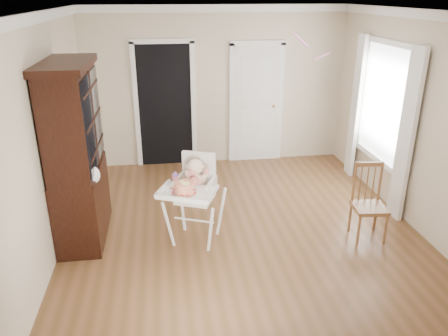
{
  "coord_description": "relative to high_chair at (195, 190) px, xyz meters",
  "views": [
    {
      "loc": [
        -0.94,
        -4.96,
        2.89
      ],
      "look_at": [
        -0.27,
        -0.31,
        0.99
      ],
      "focal_mm": 35.0,
      "sensor_mm": 36.0,
      "label": 1
    }
  ],
  "objects": [
    {
      "name": "closet_door",
      "position": [
        1.32,
        2.69,
        0.33
      ],
      "size": [
        0.96,
        0.09,
        2.13
      ],
      "color": "white",
      "rests_on": "wall_back"
    },
    {
      "name": "crown_molding",
      "position": [
        0.62,
        0.22,
        1.95
      ],
      "size": [
        4.5,
        5.0,
        0.12
      ],
      "primitive_type": null,
      "color": "white",
      "rests_on": "ceiling"
    },
    {
      "name": "floor",
      "position": [
        0.62,
        0.22,
        -0.69
      ],
      "size": [
        5.0,
        5.0,
        0.0
      ],
      "primitive_type": "plane",
      "color": "brown",
      "rests_on": "ground"
    },
    {
      "name": "high_chair",
      "position": [
        0.0,
        0.0,
        0.0
      ],
      "size": [
        0.89,
        0.98,
        1.13
      ],
      "rotation": [
        0.0,
        0.0,
        -0.4
      ],
      "color": "white",
      "rests_on": "floor"
    },
    {
      "name": "china_cabinet",
      "position": [
        -1.37,
        0.33,
        0.4
      ],
      "size": [
        0.58,
        1.3,
        2.19
      ],
      "color": "black",
      "rests_on": "floor"
    },
    {
      "name": "sippy_cup",
      "position": [
        -0.22,
        0.0,
        0.16
      ],
      "size": [
        0.07,
        0.07,
        0.17
      ],
      "rotation": [
        0.0,
        0.0,
        -0.4
      ],
      "color": "#FE9BBA",
      "rests_on": "high_chair"
    },
    {
      "name": "streamer",
      "position": [
        1.6,
        1.26,
        1.58
      ],
      "size": [
        0.09,
        0.49,
        0.15
      ],
      "primitive_type": null,
      "rotation": [
        0.26,
        0.0,
        0.13
      ],
      "color": "pink",
      "rests_on": "ceiling"
    },
    {
      "name": "doorway",
      "position": [
        -0.28,
        2.7,
        0.41
      ],
      "size": [
        1.06,
        0.05,
        2.22
      ],
      "color": "black",
      "rests_on": "wall_back"
    },
    {
      "name": "window_right",
      "position": [
        2.8,
        1.02,
        0.59
      ],
      "size": [
        0.13,
        1.84,
        2.3
      ],
      "color": "white",
      "rests_on": "wall_right"
    },
    {
      "name": "wall_right",
      "position": [
        2.87,
        0.22,
        0.66
      ],
      "size": [
        0.0,
        5.0,
        5.0
      ],
      "primitive_type": "plane",
      "rotation": [
        1.57,
        0.0,
        -1.57
      ],
      "color": "beige",
      "rests_on": "floor"
    },
    {
      "name": "wall_back",
      "position": [
        0.62,
        2.72,
        0.66
      ],
      "size": [
        4.5,
        0.0,
        4.5
      ],
      "primitive_type": "plane",
      "rotation": [
        1.57,
        0.0,
        0.0
      ],
      "color": "beige",
      "rests_on": "floor"
    },
    {
      "name": "baby",
      "position": [
        0.01,
        0.02,
        0.14
      ],
      "size": [
        0.29,
        0.3,
        0.46
      ],
      "rotation": [
        0.0,
        0.0,
        -0.4
      ],
      "color": "beige",
      "rests_on": "high_chair"
    },
    {
      "name": "wall_left",
      "position": [
        -1.63,
        0.22,
        0.66
      ],
      "size": [
        0.0,
        5.0,
        5.0
      ],
      "primitive_type": "plane",
      "rotation": [
        1.57,
        0.0,
        1.57
      ],
      "color": "beige",
      "rests_on": "floor"
    },
    {
      "name": "dining_chair",
      "position": [
        2.14,
        -0.21,
        -0.25
      ],
      "size": [
        0.42,
        0.42,
        0.95
      ],
      "rotation": [
        0.0,
        0.0,
        -0.09
      ],
      "color": "brown",
      "rests_on": "floor"
    },
    {
      "name": "cake",
      "position": [
        -0.13,
        -0.27,
        0.15
      ],
      "size": [
        0.29,
        0.29,
        0.13
      ],
      "color": "silver",
      "rests_on": "high_chair"
    },
    {
      "name": "ceiling",
      "position": [
        0.62,
        0.22,
        2.01
      ],
      "size": [
        5.0,
        5.0,
        0.0
      ],
      "primitive_type": "plane",
      "rotation": [
        3.14,
        0.0,
        0.0
      ],
      "color": "white",
      "rests_on": "wall_back"
    }
  ]
}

